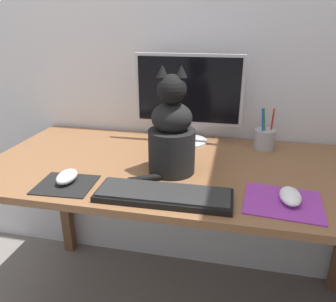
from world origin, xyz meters
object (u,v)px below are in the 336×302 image
(computer_mouse_left, at_px, (67,177))
(pen_cup, at_px, (265,139))
(monitor, at_px, (188,96))
(computer_mouse_right, at_px, (290,196))
(cat, at_px, (172,135))
(keyboard, at_px, (164,195))

(computer_mouse_left, height_order, pen_cup, pen_cup)
(monitor, distance_m, computer_mouse_right, 0.61)
(monitor, height_order, cat, monitor)
(monitor, bearing_deg, cat, -91.27)
(cat, height_order, pen_cup, cat)
(computer_mouse_right, distance_m, pen_cup, 0.44)
(computer_mouse_right, bearing_deg, keyboard, -171.35)
(computer_mouse_right, relative_size, cat, 0.30)
(cat, bearing_deg, computer_mouse_left, -163.67)
(monitor, distance_m, computer_mouse_left, 0.60)
(pen_cup, bearing_deg, cat, -137.50)
(keyboard, xyz_separation_m, computer_mouse_left, (-0.33, 0.03, 0.01))
(pen_cup, bearing_deg, monitor, 178.29)
(computer_mouse_left, xyz_separation_m, cat, (0.31, 0.16, 0.11))
(monitor, relative_size, cat, 1.22)
(computer_mouse_left, xyz_separation_m, pen_cup, (0.64, 0.46, 0.02))
(monitor, distance_m, cat, 0.32)
(monitor, bearing_deg, computer_mouse_right, -50.06)
(computer_mouse_left, relative_size, pen_cup, 0.55)
(monitor, height_order, computer_mouse_left, monitor)
(keyboard, xyz_separation_m, pen_cup, (0.31, 0.49, 0.03))
(keyboard, height_order, cat, cat)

